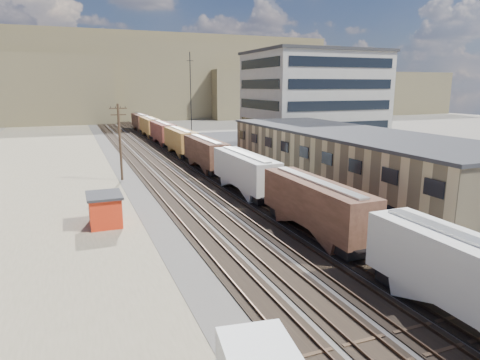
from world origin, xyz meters
name	(u,v)px	position (x,y,z in m)	size (l,w,h in m)	color
ground	(396,335)	(0.00, 0.00, 0.00)	(300.00, 300.00, 0.00)	#6B6356
ballast_bed	(172,166)	(0.00, 50.00, 0.03)	(18.00, 200.00, 0.06)	#4C4742
dirt_yard	(24,191)	(-20.00, 40.00, 0.01)	(24.00, 180.00, 0.03)	#83785A
asphalt_lot	(347,173)	(22.00, 35.00, 0.02)	(26.00, 120.00, 0.04)	#232326
rail_tracks	(169,165)	(-0.55, 50.00, 0.11)	(11.40, 200.00, 0.24)	black
freight_train	(192,145)	(3.80, 52.08, 2.79)	(3.00, 119.74, 4.46)	black
warehouse	(350,163)	(14.98, 25.00, 3.65)	(12.40, 40.40, 7.25)	tan
office_tower	(313,102)	(27.95, 54.95, 9.26)	(22.60, 18.60, 18.45)	#9E998E
utility_pole_north	(120,140)	(-8.50, 42.00, 5.30)	(2.20, 0.32, 10.00)	#382619
radio_mast	(191,104)	(6.00, 60.00, 9.12)	(1.20, 0.16, 18.00)	black
hills_north	(105,81)	(0.17, 167.92, 14.10)	(265.00, 80.00, 32.00)	brown
maintenance_shed	(105,209)	(-12.08, 23.42, 1.47)	(3.04, 3.92, 2.86)	red
parked_car_blue	(284,148)	(22.43, 55.63, 0.84)	(2.78, 6.03, 1.68)	navy
parked_car_far	(360,160)	(28.27, 40.47, 0.70)	(1.65, 4.11, 1.40)	silver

